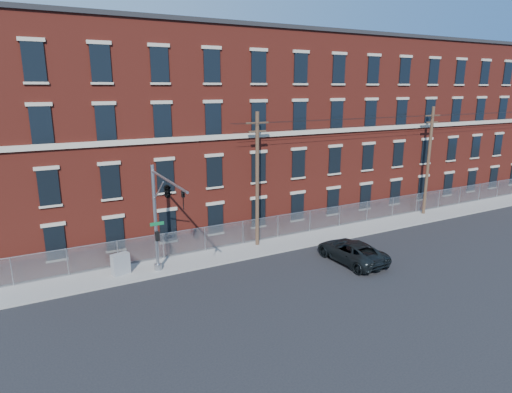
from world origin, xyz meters
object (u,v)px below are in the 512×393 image
object	(u,v)px
utility_cabinet	(121,264)
traffic_signal_mast	(164,200)
utility_pole_near	(257,178)
pickup_truck	(351,251)

from	to	relation	value
utility_cabinet	traffic_signal_mast	bearing A→B (deg)	-64.57
utility_pole_near	utility_cabinet	distance (m)	11.26
pickup_truck	utility_cabinet	distance (m)	15.48
utility_pole_near	utility_cabinet	bearing A→B (deg)	-176.41
traffic_signal_mast	utility_cabinet	distance (m)	5.83
traffic_signal_mast	utility_pole_near	world-z (taller)	utility_pole_near
utility_pole_near	pickup_truck	bearing A→B (deg)	-53.31
traffic_signal_mast	utility_cabinet	world-z (taller)	traffic_signal_mast
utility_pole_near	pickup_truck	world-z (taller)	utility_pole_near
traffic_signal_mast	utility_cabinet	size ratio (longest dim) A/B	5.10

